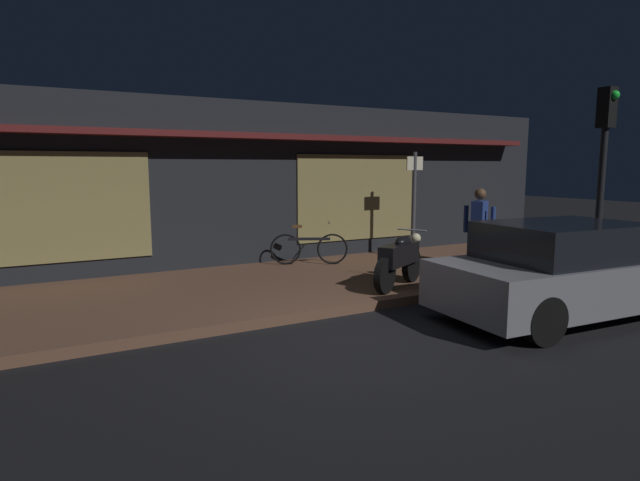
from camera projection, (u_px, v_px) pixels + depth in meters
ground_plane at (358, 339)px, 6.88m from camera, size 60.00×60.00×0.00m
sidewalk_slab at (267, 287)px, 9.47m from camera, size 18.00×4.00×0.15m
storefront_building at (208, 185)px, 12.17m from camera, size 18.00×3.30×3.60m
motorcycle at (400, 259)px, 9.12m from camera, size 1.56×0.95×0.97m
bicycle_parked at (309, 248)px, 11.25m from camera, size 1.50×0.78×0.91m
person_bystander at (479, 230)px, 10.12m from camera, size 0.44×0.58×1.67m
sign_post at (414, 199)px, 11.87m from camera, size 0.44×0.09×2.40m
traffic_light_pole at (604, 152)px, 9.33m from camera, size 0.24×0.33×3.60m
parked_car_near at (567, 271)px, 7.79m from camera, size 4.21×2.03×1.42m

